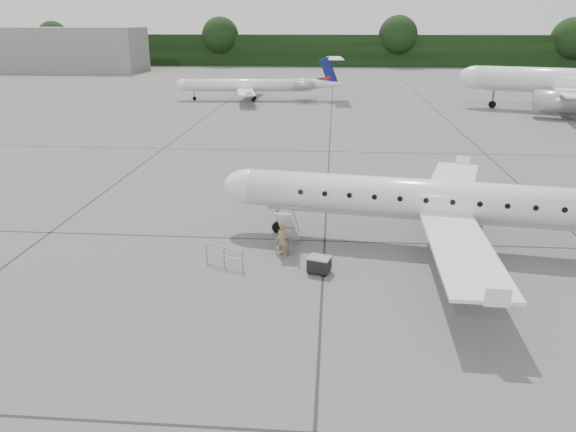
# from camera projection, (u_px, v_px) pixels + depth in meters

# --- Properties ---
(ground) EXTENTS (320.00, 320.00, 0.00)m
(ground) POSITION_uv_depth(u_px,v_px,m) (419.00, 282.00, 26.05)
(ground) COLOR slate
(ground) RESTS_ON ground
(treeline) EXTENTS (260.00, 4.00, 8.00)m
(treeline) POSITION_uv_depth(u_px,v_px,m) (351.00, 51.00, 147.07)
(treeline) COLOR black
(treeline) RESTS_ON ground
(terminal_building) EXTENTS (40.00, 14.00, 10.00)m
(terminal_building) POSITION_uv_depth(u_px,v_px,m) (58.00, 49.00, 133.25)
(terminal_building) COLOR gray
(terminal_building) RESTS_ON ground
(main_regional_jet) EXTENTS (31.08, 24.41, 7.27)m
(main_regional_jet) POSITION_uv_depth(u_px,v_px,m) (456.00, 182.00, 28.91)
(main_regional_jet) COLOR white
(main_regional_jet) RESTS_ON ground
(airstair) EXTENTS (1.15, 2.19, 2.28)m
(airstair) POSITION_uv_depth(u_px,v_px,m) (288.00, 228.00, 29.63)
(airstair) COLOR white
(airstair) RESTS_ON ground
(passenger) EXTENTS (0.76, 0.63, 1.80)m
(passenger) POSITION_uv_depth(u_px,v_px,m) (282.00, 240.00, 28.61)
(passenger) COLOR #866749
(passenger) RESTS_ON ground
(safety_railing) EXTENTS (2.01, 1.04, 1.00)m
(safety_railing) POSITION_uv_depth(u_px,v_px,m) (224.00, 257.00, 27.58)
(safety_railing) COLOR gray
(safety_railing) RESTS_ON ground
(baggage_cart) EXTENTS (1.21, 1.08, 0.87)m
(baggage_cart) POSITION_uv_depth(u_px,v_px,m) (319.00, 264.00, 26.89)
(baggage_cart) COLOR black
(baggage_cart) RESTS_ON ground
(bg_regional_left) EXTENTS (25.52, 19.18, 6.39)m
(bg_regional_left) POSITION_uv_depth(u_px,v_px,m) (248.00, 79.00, 84.18)
(bg_regional_left) COLOR white
(bg_regional_left) RESTS_ON ground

